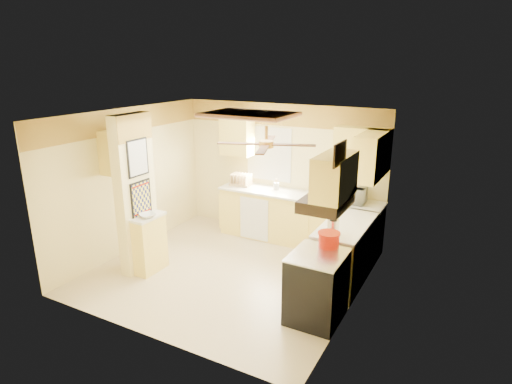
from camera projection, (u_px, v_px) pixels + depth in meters
The scene contains 34 objects.
floor at pixel (229, 272), 6.86m from camera, with size 4.00×4.00×0.00m, color #C6AE89.
ceiling at pixel (226, 115), 6.12m from camera, with size 4.00×4.00×0.00m, color white.
wall_back at pixel (281, 171), 8.09m from camera, with size 4.00×4.00×0.00m, color #F3E094.
wall_front at pixel (140, 243), 4.89m from camera, with size 4.00×4.00×0.00m, color #F3E094.
wall_left at pixel (130, 181), 7.40m from camera, with size 3.80×3.80×0.00m, color #F3E094.
wall_right at pixel (358, 220), 5.59m from camera, with size 3.80×3.80×0.00m, color #F3E094.
wallpaper_border at pixel (281, 115), 7.76m from camera, with size 4.00×0.02×0.40m, color #F8C849.
partition_column at pixel (135, 195), 6.64m from camera, with size 0.20×0.70×2.50m, color #F3E094.
partition_ledge at pixel (150, 245), 6.78m from camera, with size 0.25×0.55×0.90m, color #FFEC68.
ledge_top at pixel (148, 217), 6.64m from camera, with size 0.28×0.58×0.04m, color white.
lower_cabinets_back at pixel (298, 220), 7.85m from camera, with size 3.00×0.60×0.90m, color #FFEC68.
lower_cabinets_right at pixel (345, 254), 6.46m from camera, with size 0.60×1.40×0.90m, color #FFEC68.
countertop_back at pixel (299, 195), 7.70m from camera, with size 3.04×0.64×0.04m, color white.
countertop_right at pixel (347, 225), 6.33m from camera, with size 0.64×1.44×0.04m, color white.
dishwasher_panel at pixel (254, 219), 7.93m from camera, with size 0.58×0.02×0.80m, color white.
window at pixel (269, 154), 8.10m from camera, with size 0.92×0.02×1.02m.
upper_cab_back_left at pixel (237, 137), 8.15m from camera, with size 0.60×0.35×0.70m, color #FFEC68.
upper_cab_back_right at pixel (362, 149), 7.07m from camera, with size 0.90×0.35×0.70m, color #FFEC68.
upper_cab_right at pixel (372, 156), 6.54m from camera, with size 0.35×1.00×0.70m, color #FFEC68.
upper_cab_left_wall at pixel (124, 150), 6.93m from camera, with size 0.35×0.75×0.70m, color #FFEC68.
upper_cab_over_stove at pixel (335, 176), 5.00m from camera, with size 0.35×0.76×0.52m, color #FFEC68.
stove at pixel (317, 286), 5.51m from camera, with size 0.68×0.77×0.92m.
range_hood at pixel (326, 202), 5.13m from camera, with size 0.50×0.76×0.14m, color black.
poster_menu at pixel (138, 158), 6.41m from camera, with size 0.02×0.42×0.57m.
poster_nashville at pixel (141, 199), 6.60m from camera, with size 0.02×0.42×0.57m.
ceiling_light_panel at pixel (249, 115), 6.51m from camera, with size 1.35×0.95×0.06m.
ceiling_fan at pixel (266, 144), 5.14m from camera, with size 1.15×1.15×0.26m.
vent_grate at pixel (340, 154), 4.53m from camera, with size 0.02×0.40×0.25m, color black.
microwave at pixel (350, 194), 7.23m from camera, with size 0.52×0.35×0.29m, color white.
bowl at pixel (148, 215), 6.56m from camera, with size 0.24×0.24×0.06m, color white.
dutch_oven at pixel (329, 239), 5.57m from camera, with size 0.29×0.29×0.20m.
kettle at pixel (333, 226), 5.89m from camera, with size 0.16×0.16×0.25m.
dish_rack at pixel (241, 181), 8.24m from camera, with size 0.41×0.32×0.22m.
utensil_crock at pixel (276, 186), 7.96m from camera, with size 0.10×0.10×0.21m.
Camera 1 is at (3.30, -5.24, 3.25)m, focal length 30.00 mm.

